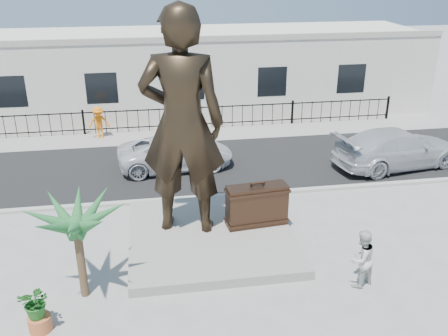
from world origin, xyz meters
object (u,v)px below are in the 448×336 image
at_px(suitcase, 257,205).
at_px(tourist, 361,259).
at_px(car_white, 176,152).
at_px(statue, 182,123).

distance_m(suitcase, tourist, 3.95).
xyz_separation_m(tourist, car_white, (-4.41, 9.21, -0.16)).
bearing_deg(statue, suitcase, -172.97).
xyz_separation_m(statue, tourist, (4.51, -3.51, -2.98)).
xyz_separation_m(statue, car_white, (0.10, 5.70, -3.14)).
bearing_deg(car_white, tourist, -159.63).
relative_size(suitcase, car_white, 0.40).
xyz_separation_m(statue, suitcase, (2.33, -0.23, -2.84)).
bearing_deg(car_white, suitcase, -164.64).
distance_m(tourist, car_white, 10.21).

